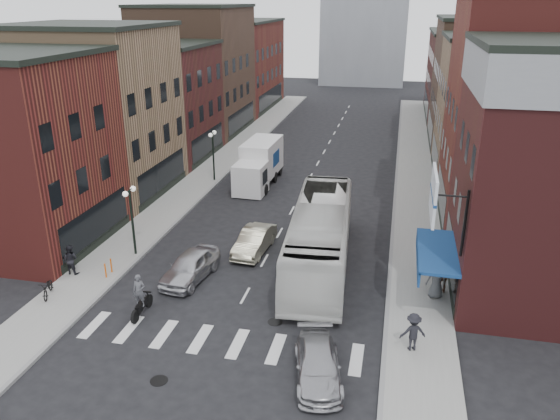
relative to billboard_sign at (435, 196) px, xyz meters
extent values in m
plane|color=black|center=(-8.59, -0.50, -6.13)|extent=(160.00, 160.00, 0.00)
cube|color=gray|center=(-17.09, 21.50, -6.06)|extent=(3.00, 74.00, 0.15)
cube|color=gray|center=(-0.09, 21.50, -6.06)|extent=(3.00, 74.00, 0.15)
cube|color=gray|center=(-15.59, 21.50, -6.13)|extent=(0.20, 74.00, 0.16)
cube|color=gray|center=(-1.59, 21.50, -6.13)|extent=(0.20, 74.00, 0.16)
cube|color=silver|center=(-8.59, -3.50, -6.13)|extent=(12.00, 2.20, 0.01)
cube|color=maroon|center=(-23.59, 4.00, -0.63)|extent=(10.00, 9.00, 11.00)
cube|color=black|center=(-18.61, 4.00, -4.53)|extent=(0.08, 7.20, 2.20)
cube|color=#896B4C|center=(-23.59, 13.50, -0.13)|extent=(10.00, 10.00, 12.00)
cube|color=black|center=(-18.61, 13.50, -4.53)|extent=(0.08, 8.00, 2.20)
cube|color=black|center=(-23.59, 13.50, 6.02)|extent=(10.30, 10.20, 0.30)
cube|color=#4E1C1C|center=(-23.59, 23.50, -1.13)|extent=(10.00, 10.00, 10.00)
cube|color=black|center=(-18.61, 23.50, -4.53)|extent=(0.08, 8.00, 2.20)
cube|color=black|center=(-23.59, 23.50, 4.02)|extent=(10.30, 10.20, 0.30)
cube|color=brown|center=(-23.59, 34.50, 0.37)|extent=(10.00, 12.00, 13.00)
cube|color=black|center=(-18.61, 34.50, -4.53)|extent=(0.08, 9.60, 2.20)
cube|color=black|center=(-23.59, 34.50, 7.02)|extent=(10.30, 12.20, 0.30)
cube|color=maroon|center=(-23.59, 48.50, -0.63)|extent=(10.00, 16.00, 11.00)
cube|color=black|center=(-18.61, 48.50, -4.53)|extent=(0.08, 12.80, 2.20)
cube|color=black|center=(-23.59, 48.50, 5.02)|extent=(10.30, 16.20, 0.30)
cube|color=black|center=(1.43, 4.00, -4.53)|extent=(0.08, 7.20, 2.20)
cube|color=maroon|center=(6.41, 13.50, 0.87)|extent=(10.00, 10.00, 14.00)
cube|color=black|center=(1.43, 13.50, -4.53)|extent=(0.08, 8.00, 2.20)
cube|color=#896B4C|center=(6.41, 23.50, -0.63)|extent=(10.00, 10.00, 11.00)
cube|color=black|center=(1.43, 23.50, -4.53)|extent=(0.08, 8.00, 2.20)
cube|color=black|center=(6.41, 23.50, 5.02)|extent=(10.30, 10.20, 0.30)
cube|color=brown|center=(6.41, 34.50, -0.13)|extent=(10.00, 12.00, 12.00)
cube|color=black|center=(1.43, 34.50, -4.53)|extent=(0.08, 9.60, 2.20)
cube|color=black|center=(6.41, 34.50, 6.02)|extent=(10.30, 12.20, 0.30)
cube|color=#4E1C1C|center=(6.41, 48.50, -1.13)|extent=(10.00, 16.00, 10.00)
cube|color=black|center=(1.43, 48.50, -4.53)|extent=(0.08, 12.80, 2.20)
cube|color=black|center=(6.41, 48.50, 4.02)|extent=(10.30, 16.20, 0.30)
cube|color=navy|center=(0.51, 2.00, -3.43)|extent=(1.80, 5.00, 0.15)
cube|color=navy|center=(-0.34, 2.00, -3.78)|extent=(0.10, 5.00, 0.70)
cylinder|color=black|center=(1.31, 0.00, -1.13)|extent=(0.12, 0.12, 3.00)
cylinder|color=black|center=(0.61, 0.00, 0.07)|extent=(1.40, 0.08, 0.08)
cube|color=silver|center=(-0.09, 0.00, 0.07)|extent=(0.12, 3.00, 2.00)
cylinder|color=black|center=(-15.99, 3.50, -4.13)|extent=(0.14, 0.14, 4.00)
cylinder|color=black|center=(-15.99, 3.50, -2.13)|extent=(0.06, 0.90, 0.06)
sphere|color=white|center=(-15.99, 3.05, -2.18)|extent=(0.32, 0.32, 0.32)
sphere|color=white|center=(-15.99, 3.95, -2.18)|extent=(0.32, 0.32, 0.32)
cylinder|color=black|center=(-15.99, 17.50, -4.13)|extent=(0.14, 0.14, 4.00)
cylinder|color=black|center=(-15.99, 17.50, -2.13)|extent=(0.06, 0.90, 0.06)
sphere|color=white|center=(-15.99, 17.05, -2.18)|extent=(0.32, 0.32, 0.32)
sphere|color=white|center=(-15.99, 17.95, -2.18)|extent=(0.32, 0.32, 0.32)
cylinder|color=#D8590C|center=(-16.19, 0.50, -5.58)|extent=(0.08, 0.08, 0.80)
cylinder|color=#D8590C|center=(-16.19, 1.10, -5.58)|extent=(0.08, 0.08, 0.80)
cube|color=white|center=(-12.27, 15.06, -4.87)|extent=(2.32, 2.50, 2.34)
cube|color=black|center=(-12.27, 15.06, -4.63)|extent=(2.32, 1.38, 1.03)
cube|color=white|center=(-12.27, 18.62, -4.16)|extent=(2.48, 4.94, 2.72)
cube|color=navy|center=(-12.27, 18.62, -4.16)|extent=(2.43, 1.94, 1.12)
cube|color=black|center=(-12.27, 18.44, -5.71)|extent=(2.24, 6.15, 0.33)
cylinder|color=black|center=(-13.35, 15.25, -5.71)|extent=(0.26, 0.84, 0.84)
cylinder|color=black|center=(-11.19, 15.25, -5.71)|extent=(0.26, 0.84, 0.84)
cylinder|color=black|center=(-13.35, 18.44, -5.71)|extent=(0.26, 0.84, 0.84)
cylinder|color=black|center=(-11.19, 18.44, -5.71)|extent=(0.26, 0.84, 0.84)
cylinder|color=black|center=(-13.35, 20.31, -5.71)|extent=(0.26, 0.84, 0.84)
cylinder|color=black|center=(-11.19, 20.31, -5.71)|extent=(0.26, 0.84, 0.84)
cylinder|color=black|center=(-12.83, -1.49, -5.82)|extent=(0.13, 0.64, 0.64)
cylinder|color=black|center=(-12.83, -2.94, -5.82)|extent=(0.13, 0.64, 0.64)
cube|color=black|center=(-12.83, -2.21, -5.60)|extent=(0.37, 1.18, 0.34)
cube|color=black|center=(-12.83, -1.68, -5.22)|extent=(0.53, 0.12, 0.06)
imported|color=#4C4D52|center=(-12.83, -2.31, -4.81)|extent=(0.62, 0.44, 1.59)
imported|color=silver|center=(-5.45, 4.61, -4.36)|extent=(3.87, 12.94, 3.55)
imported|color=silver|center=(-11.87, 1.56, -5.38)|extent=(2.33, 4.59, 1.50)
imported|color=#B4AF92|center=(-9.43, 5.50, -5.44)|extent=(1.81, 4.33, 1.39)
imported|color=#A7A6AB|center=(-4.08, -4.99, -5.51)|extent=(2.61, 4.54, 1.24)
imported|color=black|center=(-18.01, -1.82, -5.55)|extent=(1.15, 1.73, 0.86)
imported|color=black|center=(-18.19, 0.54, -5.16)|extent=(0.81, 0.49, 1.64)
imported|color=black|center=(-0.49, -2.49, -5.14)|extent=(1.20, 0.84, 1.69)
imported|color=brown|center=(1.01, 2.77, -5.14)|extent=(1.01, 0.55, 1.68)
imported|color=#505457|center=(0.65, 2.15, -5.00)|extent=(1.09, 0.85, 1.96)
camera|label=1|loc=(-1.75, -22.43, 7.77)|focal=35.00mm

